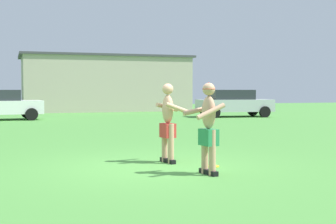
# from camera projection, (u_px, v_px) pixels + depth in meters

# --- Properties ---
(ground_plane) EXTENTS (80.00, 80.00, 0.00)m
(ground_plane) POSITION_uv_depth(u_px,v_px,m) (154.00, 167.00, 9.77)
(ground_plane) COLOR #4C8E3D
(player_with_cap) EXTENTS (0.67, 0.60, 1.73)m
(player_with_cap) POSITION_uv_depth(u_px,v_px,m) (208.00, 124.00, 8.85)
(player_with_cap) COLOR black
(player_with_cap) RESTS_ON ground_plane
(player_in_red) EXTENTS (0.66, 0.71, 1.72)m
(player_in_red) POSITION_uv_depth(u_px,v_px,m) (168.00, 121.00, 10.30)
(player_in_red) COLOR black
(player_in_red) RESTS_ON ground_plane
(frisbee) EXTENTS (0.27, 0.27, 0.03)m
(frisbee) POSITION_uv_depth(u_px,v_px,m) (213.00, 166.00, 9.79)
(frisbee) COLOR yellow
(frisbee) RESTS_ON ground_plane
(car_silver_near_post) EXTENTS (4.47, 2.40, 1.58)m
(car_silver_near_post) POSITION_uv_depth(u_px,v_px,m) (234.00, 103.00, 27.81)
(car_silver_near_post) COLOR silver
(car_silver_near_post) RESTS_ON ground_plane
(outbuilding_behind_lot) EXTENTS (12.50, 6.43, 4.12)m
(outbuilding_behind_lot) POSITION_uv_depth(u_px,v_px,m) (105.00, 83.00, 36.30)
(outbuilding_behind_lot) COLOR #B2A893
(outbuilding_behind_lot) RESTS_ON ground_plane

